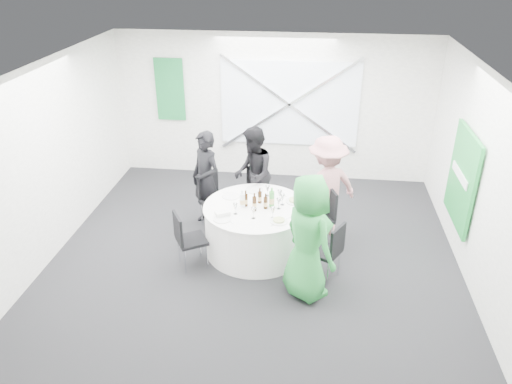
# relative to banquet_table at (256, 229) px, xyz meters

# --- Properties ---
(floor) EXTENTS (6.00, 6.00, 0.00)m
(floor) POSITION_rel_banquet_table_xyz_m (0.00, -0.20, -0.38)
(floor) COLOR black
(floor) RESTS_ON ground
(ceiling) EXTENTS (6.00, 6.00, 0.00)m
(ceiling) POSITION_rel_banquet_table_xyz_m (0.00, -0.20, 2.42)
(ceiling) COLOR silver
(ceiling) RESTS_ON wall_back
(wall_back) EXTENTS (6.00, 0.00, 6.00)m
(wall_back) POSITION_rel_banquet_table_xyz_m (0.00, 2.80, 1.02)
(wall_back) COLOR silver
(wall_back) RESTS_ON floor
(wall_front) EXTENTS (6.00, 0.00, 6.00)m
(wall_front) POSITION_rel_banquet_table_xyz_m (0.00, -3.20, 1.02)
(wall_front) COLOR silver
(wall_front) RESTS_ON floor
(wall_left) EXTENTS (0.00, 6.00, 6.00)m
(wall_left) POSITION_rel_banquet_table_xyz_m (-3.00, -0.20, 1.02)
(wall_left) COLOR silver
(wall_left) RESTS_ON floor
(wall_right) EXTENTS (0.00, 6.00, 6.00)m
(wall_right) POSITION_rel_banquet_table_xyz_m (3.00, -0.20, 1.02)
(wall_right) COLOR silver
(wall_right) RESTS_ON floor
(window_panel) EXTENTS (2.60, 0.03, 1.60)m
(window_panel) POSITION_rel_banquet_table_xyz_m (0.30, 2.76, 1.12)
(window_panel) COLOR silver
(window_panel) RESTS_ON wall_back
(window_brace_a) EXTENTS (2.63, 0.05, 1.84)m
(window_brace_a) POSITION_rel_banquet_table_xyz_m (0.30, 2.72, 1.12)
(window_brace_a) COLOR silver
(window_brace_a) RESTS_ON window_panel
(window_brace_b) EXTENTS (2.63, 0.05, 1.84)m
(window_brace_b) POSITION_rel_banquet_table_xyz_m (0.30, 2.72, 1.12)
(window_brace_b) COLOR silver
(window_brace_b) RESTS_ON window_panel
(green_banner) EXTENTS (0.55, 0.04, 1.20)m
(green_banner) POSITION_rel_banquet_table_xyz_m (-2.00, 2.75, 1.32)
(green_banner) COLOR #146735
(green_banner) RESTS_ON wall_back
(green_sign) EXTENTS (0.05, 1.20, 1.40)m
(green_sign) POSITION_rel_banquet_table_xyz_m (2.94, 0.40, 0.82)
(green_sign) COLOR #198933
(green_sign) RESTS_ON wall_right
(banquet_table) EXTENTS (1.56, 1.56, 0.76)m
(banquet_table) POSITION_rel_banquet_table_xyz_m (0.00, 0.00, 0.00)
(banquet_table) COLOR white
(banquet_table) RESTS_ON floor
(chair_back) EXTENTS (0.41, 0.42, 0.82)m
(chair_back) POSITION_rel_banquet_table_xyz_m (-0.13, 1.21, 0.10)
(chair_back) COLOR black
(chair_back) RESTS_ON floor
(chair_back_left) EXTENTS (0.59, 0.59, 0.92)m
(chair_back_left) POSITION_rel_banquet_table_xyz_m (-0.80, 0.71, 0.16)
(chair_back_left) COLOR black
(chair_back_left) RESTS_ON floor
(chair_back_right) EXTENTS (0.53, 0.53, 0.90)m
(chair_back_right) POSITION_rel_banquet_table_xyz_m (1.01, 0.36, 0.15)
(chair_back_right) COLOR black
(chair_back_right) RESTS_ON floor
(chair_front_right) EXTENTS (0.54, 0.54, 0.87)m
(chair_front_right) POSITION_rel_banquet_table_xyz_m (1.09, -0.59, 0.13)
(chair_front_right) COLOR black
(chair_front_right) RESTS_ON floor
(chair_front_left) EXTENTS (0.55, 0.54, 0.87)m
(chair_front_left) POSITION_rel_banquet_table_xyz_m (-0.93, -0.54, 0.13)
(chair_front_left) COLOR black
(chair_front_left) RESTS_ON floor
(person_man_back_left) EXTENTS (0.70, 0.67, 1.61)m
(person_man_back_left) POSITION_rel_banquet_table_xyz_m (-0.91, 0.74, 0.42)
(person_man_back_left) COLOR black
(person_man_back_left) RESTS_ON floor
(person_man_back) EXTENTS (0.55, 0.84, 1.61)m
(person_man_back) POSITION_rel_banquet_table_xyz_m (-0.17, 1.03, 0.42)
(person_man_back) COLOR black
(person_man_back) RESTS_ON floor
(person_woman_pink) EXTENTS (1.18, 0.99, 1.67)m
(person_woman_pink) POSITION_rel_banquet_table_xyz_m (1.02, 0.62, 0.45)
(person_woman_pink) COLOR #B9787C
(person_woman_pink) RESTS_ON floor
(person_woman_green) EXTENTS (0.97, 1.01, 1.74)m
(person_woman_green) POSITION_rel_banquet_table_xyz_m (0.79, -0.95, 0.49)
(person_woman_green) COLOR #268B39
(person_woman_green) RESTS_ON floor
(plate_back) EXTENTS (0.28, 0.28, 0.01)m
(plate_back) POSITION_rel_banquet_table_xyz_m (-0.09, 0.53, 0.39)
(plate_back) COLOR silver
(plate_back) RESTS_ON banquet_table
(plate_back_left) EXTENTS (0.26, 0.26, 0.01)m
(plate_back_left) POSITION_rel_banquet_table_xyz_m (-0.42, 0.27, 0.39)
(plate_back_left) COLOR silver
(plate_back_left) RESTS_ON banquet_table
(plate_back_right) EXTENTS (0.28, 0.28, 0.04)m
(plate_back_right) POSITION_rel_banquet_table_xyz_m (0.56, 0.23, 0.40)
(plate_back_right) COLOR silver
(plate_back_right) RESTS_ON banquet_table
(plate_front_right) EXTENTS (0.25, 0.25, 0.04)m
(plate_front_right) POSITION_rel_banquet_table_xyz_m (0.37, -0.40, 0.40)
(plate_front_right) COLOR silver
(plate_front_right) RESTS_ON banquet_table
(plate_front_left) EXTENTS (0.25, 0.25, 0.01)m
(plate_front_left) POSITION_rel_banquet_table_xyz_m (-0.43, -0.44, 0.39)
(plate_front_left) COLOR silver
(plate_front_left) RESTS_ON banquet_table
(napkin) EXTENTS (0.24, 0.21, 0.06)m
(napkin) POSITION_rel_banquet_table_xyz_m (-0.44, -0.33, 0.42)
(napkin) COLOR white
(napkin) RESTS_ON plate_front_left
(beer_bottle_a) EXTENTS (0.06, 0.06, 0.25)m
(beer_bottle_a) POSITION_rel_banquet_table_xyz_m (-0.15, 0.00, 0.47)
(beer_bottle_a) COLOR #321B09
(beer_bottle_a) RESTS_ON banquet_table
(beer_bottle_b) EXTENTS (0.06, 0.06, 0.24)m
(beer_bottle_b) POSITION_rel_banquet_table_xyz_m (0.04, 0.12, 0.47)
(beer_bottle_b) COLOR #321B09
(beer_bottle_b) RESTS_ON banquet_table
(beer_bottle_c) EXTENTS (0.06, 0.06, 0.24)m
(beer_bottle_c) POSITION_rel_banquet_table_xyz_m (0.15, -0.04, 0.47)
(beer_bottle_c) COLOR #321B09
(beer_bottle_c) RESTS_ON banquet_table
(beer_bottle_d) EXTENTS (0.06, 0.06, 0.28)m
(beer_bottle_d) POSITION_rel_banquet_table_xyz_m (-0.01, -0.12, 0.49)
(beer_bottle_d) COLOR #321B09
(beer_bottle_d) RESTS_ON banquet_table
(green_water_bottle) EXTENTS (0.08, 0.08, 0.31)m
(green_water_bottle) POSITION_rel_banquet_table_xyz_m (0.23, 0.02, 0.50)
(green_water_bottle) COLOR green
(green_water_bottle) RESTS_ON banquet_table
(clear_water_bottle) EXTENTS (0.08, 0.08, 0.27)m
(clear_water_bottle) POSITION_rel_banquet_table_xyz_m (-0.20, -0.02, 0.48)
(clear_water_bottle) COLOR white
(clear_water_bottle) RESTS_ON banquet_table
(wine_glass_a) EXTENTS (0.07, 0.07, 0.17)m
(wine_glass_a) POSITION_rel_banquet_table_xyz_m (0.33, 0.23, 0.50)
(wine_glass_a) COLOR white
(wine_glass_a) RESTS_ON banquet_table
(wine_glass_b) EXTENTS (0.07, 0.07, 0.17)m
(wine_glass_b) POSITION_rel_banquet_table_xyz_m (0.38, 0.11, 0.50)
(wine_glass_b) COLOR white
(wine_glass_b) RESTS_ON banquet_table
(wine_glass_c) EXTENTS (0.07, 0.07, 0.17)m
(wine_glass_c) POSITION_rel_banquet_table_xyz_m (-0.27, -0.26, 0.50)
(wine_glass_c) COLOR white
(wine_glass_c) RESTS_ON banquet_table
(wine_glass_d) EXTENTS (0.07, 0.07, 0.17)m
(wine_glass_d) POSITION_rel_banquet_table_xyz_m (0.34, -0.03, 0.50)
(wine_glass_d) COLOR white
(wine_glass_d) RESTS_ON banquet_table
(wine_glass_e) EXTENTS (0.07, 0.07, 0.17)m
(wine_glass_e) POSITION_rel_banquet_table_xyz_m (0.01, -0.35, 0.50)
(wine_glass_e) COLOR white
(wine_glass_e) RESTS_ON banquet_table
(wine_glass_f) EXTENTS (0.07, 0.07, 0.17)m
(wine_glass_f) POSITION_rel_banquet_table_xyz_m (0.13, 0.37, 0.50)
(wine_glass_f) COLOR white
(wine_glass_f) RESTS_ON banquet_table
(wine_glass_g) EXTENTS (0.07, 0.07, 0.17)m
(wine_glass_g) POSITION_rel_banquet_table_xyz_m (0.27, -0.31, 0.50)
(wine_glass_g) COLOR white
(wine_glass_g) RESTS_ON banquet_table
(fork_a) EXTENTS (0.11, 0.13, 0.01)m
(fork_a) POSITION_rel_banquet_table_xyz_m (0.32, -0.48, 0.38)
(fork_a) COLOR silver
(fork_a) RESTS_ON banquet_table
(knife_a) EXTENTS (0.12, 0.12, 0.01)m
(knife_a) POSITION_rel_banquet_table_xyz_m (0.51, -0.27, 0.38)
(knife_a) COLOR silver
(knife_a) RESTS_ON banquet_table
(fork_b) EXTENTS (0.11, 0.12, 0.01)m
(fork_b) POSITION_rel_banquet_table_xyz_m (-0.52, -0.25, 0.38)
(fork_b) COLOR silver
(fork_b) RESTS_ON banquet_table
(knife_b) EXTENTS (0.11, 0.12, 0.01)m
(knife_b) POSITION_rel_banquet_table_xyz_m (-0.30, -0.49, 0.38)
(knife_b) COLOR silver
(knife_b) RESTS_ON banquet_table
(fork_c) EXTENTS (0.08, 0.14, 0.01)m
(fork_c) POSITION_rel_banquet_table_xyz_m (0.57, 0.10, 0.38)
(fork_c) COLOR silver
(fork_c) RESTS_ON banquet_table
(knife_c) EXTENTS (0.09, 0.14, 0.01)m
(knife_c) POSITION_rel_banquet_table_xyz_m (0.38, 0.43, 0.38)
(knife_c) COLOR silver
(knife_c) RESTS_ON banquet_table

